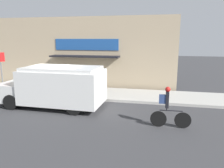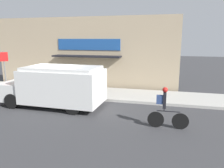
{
  "view_description": "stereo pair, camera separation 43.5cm",
  "coord_description": "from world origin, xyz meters",
  "views": [
    {
      "loc": [
        5.7,
        -11.76,
        3.6
      ],
      "look_at": [
        3.19,
        -0.2,
        1.1
      ],
      "focal_mm": 35.0,
      "sensor_mm": 36.0,
      "label": 1
    },
    {
      "loc": [
        6.12,
        -11.66,
        3.6
      ],
      "look_at": [
        3.19,
        -0.2,
        1.1
      ],
      "focal_mm": 35.0,
      "sensor_mm": 36.0,
      "label": 2
    }
  ],
  "objects": [
    {
      "name": "ground_plane",
      "position": [
        0.0,
        0.0,
        0.0
      ],
      "size": [
        70.0,
        70.0,
        0.0
      ],
      "primitive_type": "plane",
      "color": "#38383A"
    },
    {
      "name": "sidewalk",
      "position": [
        0.0,
        1.46,
        0.08
      ],
      "size": [
        28.0,
        2.91,
        0.15
      ],
      "color": "#ADAAA3",
      "rests_on": "ground_plane"
    },
    {
      "name": "storefront",
      "position": [
        0.03,
        3.24,
        2.54
      ],
      "size": [
        13.81,
        1.11,
        5.07
      ],
      "color": "tan",
      "rests_on": "ground_plane"
    },
    {
      "name": "school_bus",
      "position": [
        0.44,
        -1.45,
        1.11
      ],
      "size": [
        5.64,
        2.8,
        2.15
      ],
      "rotation": [
        0.0,
        0.0,
        -0.02
      ],
      "color": "white",
      "rests_on": "ground_plane"
    },
    {
      "name": "cyclist",
      "position": [
        6.13,
        -3.04,
        0.83
      ],
      "size": [
        1.64,
        0.22,
        1.7
      ],
      "rotation": [
        0.0,
        0.0,
        0.04
      ],
      "color": "black",
      "rests_on": "ground_plane"
    },
    {
      "name": "stop_sign_post",
      "position": [
        -4.5,
        0.65,
        1.87
      ],
      "size": [
        0.45,
        0.45,
        2.57
      ],
      "color": "slate",
      "rests_on": "sidewalk"
    },
    {
      "name": "trash_bin",
      "position": [
        0.14,
        1.38,
        0.63
      ],
      "size": [
        0.58,
        0.58,
        0.95
      ],
      "color": "#2D5138",
      "rests_on": "sidewalk"
    }
  ]
}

